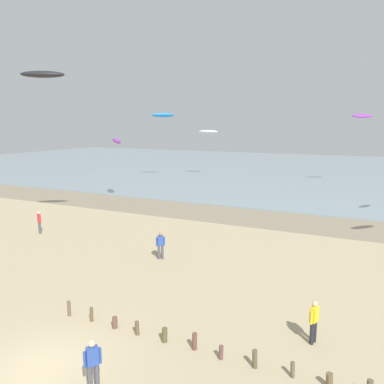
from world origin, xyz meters
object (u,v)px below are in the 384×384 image
kite_aloft_3 (163,115)px  kite_aloft_1 (43,74)px  kite_aloft_4 (362,116)px  kite_aloft_7 (117,141)px  person_mid_beach (93,364)px  person_nearest_camera (161,245)px  person_right_flank (39,222)px  kite_aloft_5 (208,132)px  person_far_down_beach (314,321)px

kite_aloft_3 → kite_aloft_1: bearing=-125.0°
kite_aloft_4 → kite_aloft_7: bearing=17.5°
kite_aloft_1 → kite_aloft_7: kite_aloft_1 is taller
person_mid_beach → kite_aloft_1: kite_aloft_1 is taller
kite_aloft_3 → person_nearest_camera: bearing=-106.8°
person_right_flank → kite_aloft_3: (-5.42, 28.51, 8.52)m
person_nearest_camera → kite_aloft_1: 15.81m
kite_aloft_1 → kite_aloft_4: 39.14m
kite_aloft_7 → kite_aloft_5: bearing=136.5°
person_nearest_camera → kite_aloft_7: kite_aloft_7 is taller
person_right_flank → kite_aloft_1: 11.02m
person_right_flank → kite_aloft_5: bearing=91.4°
person_far_down_beach → kite_aloft_3: bearing=127.2°
person_far_down_beach → kite_aloft_7: size_ratio=0.61×
kite_aloft_1 → kite_aloft_5: bearing=59.3°
person_nearest_camera → kite_aloft_7: bearing=134.1°
person_nearest_camera → kite_aloft_1: (-11.20, 2.21, 10.94)m
person_far_down_beach → kite_aloft_7: kite_aloft_7 is taller
person_mid_beach → kite_aloft_3: (-20.68, 40.62, 8.52)m
person_nearest_camera → kite_aloft_4: size_ratio=0.64×
person_nearest_camera → person_mid_beach: same height
person_right_flank → kite_aloft_5: (-0.84, 34.28, 6.08)m
person_right_flank → kite_aloft_3: kite_aloft_3 is taller
person_nearest_camera → person_far_down_beach: size_ratio=1.00×
person_right_flank → kite_aloft_7: bearing=98.7°
kite_aloft_4 → kite_aloft_7: size_ratio=0.96×
person_mid_beach → kite_aloft_4: 47.57m
person_far_down_beach → kite_aloft_4: (-0.37, 40.80, 8.31)m
person_far_down_beach → kite_aloft_5: kite_aloft_5 is taller
kite_aloft_3 → kite_aloft_5: bearing=5.4°
kite_aloft_5 → kite_aloft_7: kite_aloft_5 is taller
kite_aloft_4 → kite_aloft_5: size_ratio=0.81×
kite_aloft_5 → person_mid_beach: bearing=-66.5°
person_far_down_beach → kite_aloft_1: bearing=159.9°
person_nearest_camera → kite_aloft_1: kite_aloft_1 is taller
person_nearest_camera → person_right_flank: same height
person_mid_beach → person_far_down_beach: 8.15m
kite_aloft_1 → kite_aloft_4: size_ratio=1.19×
person_nearest_camera → person_far_down_beach: 11.34m
person_right_flank → kite_aloft_4: 41.01m
person_mid_beach → kite_aloft_5: (-16.10, 46.39, 6.08)m
kite_aloft_1 → kite_aloft_7: 12.66m
person_mid_beach → kite_aloft_3: 46.37m
kite_aloft_1 → person_far_down_beach: bearing=-52.2°
person_mid_beach → kite_aloft_1: (-15.31, 13.44, 10.94)m
person_nearest_camera → kite_aloft_5: size_ratio=0.52×
person_nearest_camera → person_right_flank: 11.19m
person_far_down_beach → kite_aloft_7: (-23.01, 19.01, 5.53)m
kite_aloft_4 → kite_aloft_5: kite_aloft_4 is taller
kite_aloft_1 → kite_aloft_7: size_ratio=1.14×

